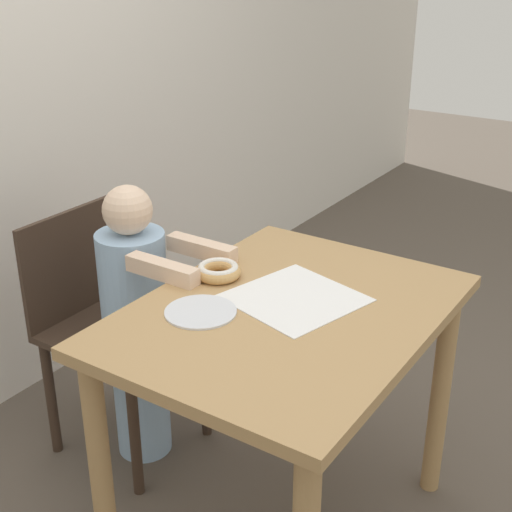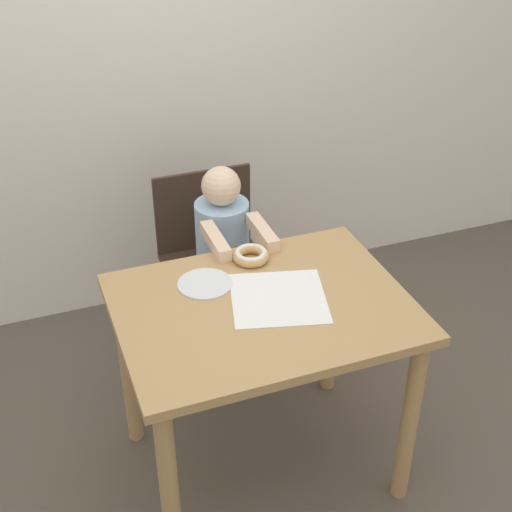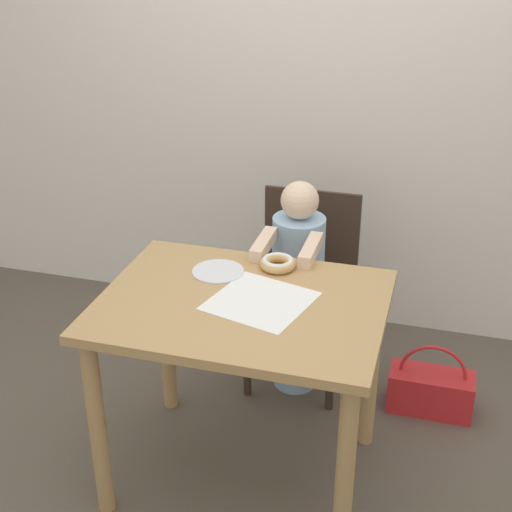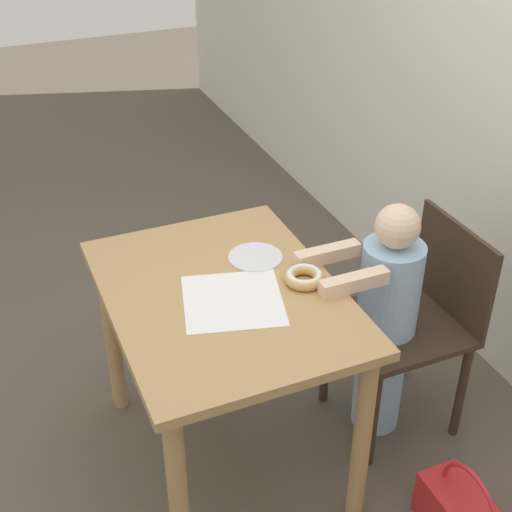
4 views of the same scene
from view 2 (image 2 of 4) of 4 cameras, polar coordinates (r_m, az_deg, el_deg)
name	(u,v)px [view 2 (image 2 of 4)]	position (r m, az deg, el deg)	size (l,w,h in m)	color
ground_plane	(262,463)	(2.90, 0.46, -16.20)	(12.00, 12.00, 0.00)	brown
wall_back	(159,54)	(3.29, -7.80, 15.75)	(8.00, 0.05, 2.50)	silver
dining_table	(263,335)	(2.46, 0.53, -6.31)	(0.98, 0.74, 0.77)	tan
chair	(215,264)	(3.14, -3.29, -0.68)	(0.44, 0.45, 0.85)	#38281E
child_figure	(224,272)	(3.02, -2.58, -1.28)	(0.24, 0.44, 0.99)	#99BCE0
donut	(251,255)	(2.59, -0.42, 0.08)	(0.13, 0.13, 0.04)	tan
napkin	(279,298)	(2.41, 1.81, -3.37)	(0.39, 0.39, 0.00)	white
handbag	(348,319)	(3.44, 7.36, -5.04)	(0.36, 0.16, 0.33)	red
plate	(205,284)	(2.48, -4.11, -2.22)	(0.19, 0.19, 0.01)	silver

